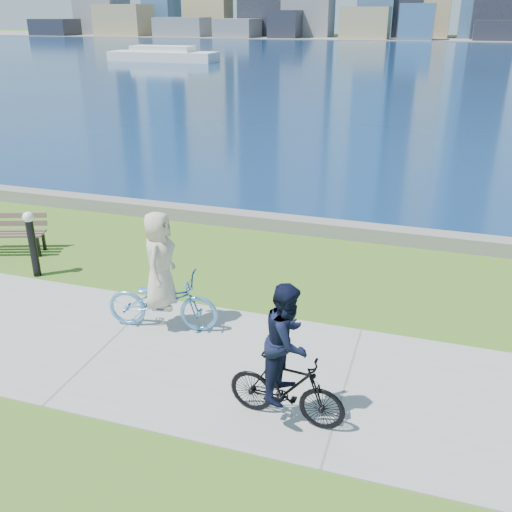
{
  "coord_description": "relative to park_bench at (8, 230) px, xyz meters",
  "views": [
    {
      "loc": [
        4.89,
        -7.08,
        5.14
      ],
      "look_at": [
        2.01,
        1.9,
        1.1
      ],
      "focal_mm": 40.0,
      "sensor_mm": 36.0,
      "label": 1
    }
  ],
  "objects": [
    {
      "name": "ground",
      "position": [
        4.29,
        -2.84,
        -0.54
      ],
      "size": [
        320.0,
        320.0,
        0.0
      ],
      "primitive_type": "plane",
      "color": "#396019",
      "rests_on": "ground"
    },
    {
      "name": "concrete_path",
      "position": [
        4.29,
        -2.84,
        -0.53
      ],
      "size": [
        80.0,
        3.5,
        0.02
      ],
      "primitive_type": "cube",
      "color": "gray",
      "rests_on": "ground"
    },
    {
      "name": "seawall",
      "position": [
        4.29,
        3.36,
        -0.37
      ],
      "size": [
        90.0,
        0.5,
        0.35
      ],
      "primitive_type": "cube",
      "color": "slate",
      "rests_on": "ground"
    },
    {
      "name": "bay_water",
      "position": [
        4.29,
        69.16,
        -0.54
      ],
      "size": [
        320.0,
        131.0,
        0.01
      ],
      "primitive_type": "cube",
      "color": "#0B2449",
      "rests_on": "ground"
    },
    {
      "name": "far_shore",
      "position": [
        4.29,
        127.16,
        -0.48
      ],
      "size": [
        320.0,
        30.0,
        0.12
      ],
      "primitive_type": "cube",
      "color": "slate",
      "rests_on": "ground"
    },
    {
      "name": "ferry_near",
      "position": [
        -21.84,
        52.14,
        0.16
      ],
      "size": [
        12.47,
        3.56,
        1.69
      ],
      "color": "silver",
      "rests_on": "ground"
    },
    {
      "name": "park_bench",
      "position": [
        0.0,
        0.0,
        0.0
      ],
      "size": [
        1.81,
        1.12,
        0.88
      ],
      "rotation": [
        0.0,
        0.0,
        0.34
      ],
      "color": "black",
      "rests_on": "ground"
    },
    {
      "name": "bollard_lamp",
      "position": [
        1.41,
        -0.9,
        0.27
      ],
      "size": [
        0.23,
        0.23,
        1.42
      ],
      "color": "black",
      "rests_on": "ground"
    },
    {
      "name": "cyclist_woman",
      "position": [
        4.95,
        -2.07,
        0.27
      ],
      "size": [
        0.98,
        2.05,
        2.14
      ],
      "rotation": [
        0.0,
        0.0,
        1.73
      ],
      "color": "#5598CF",
      "rests_on": "ground"
    },
    {
      "name": "cyclist_man",
      "position": [
        7.64,
        -3.81,
        0.34
      ],
      "size": [
        0.67,
        1.67,
        2.04
      ],
      "rotation": [
        0.0,
        0.0,
        1.48
      ],
      "color": "black",
      "rests_on": "ground"
    }
  ]
}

